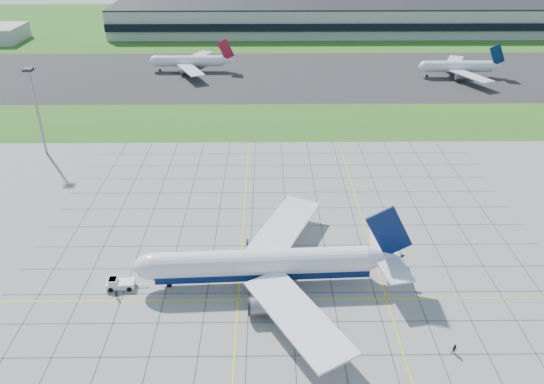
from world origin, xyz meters
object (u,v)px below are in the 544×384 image
object	(u,v)px
airliner	(265,264)
distant_jet_2	(459,66)
distant_jet_1	(190,61)
light_mast	(35,101)
pushback_tug	(119,284)
crew_near	(116,294)
crew_far	(455,349)

from	to	relation	value
airliner	distant_jet_2	distance (m)	161.22
distant_jet_1	distant_jet_2	distance (m)	115.42
light_mast	pushback_tug	world-z (taller)	light_mast
pushback_tug	distant_jet_2	size ratio (longest dim) A/B	0.18
light_mast	crew_near	xyz separation A→B (m)	(37.08, -66.04, -15.24)
pushback_tug	crew_near	bearing A→B (deg)	-89.36
light_mast	pushback_tug	size ratio (longest dim) A/B	3.27
light_mast	airliner	xyz separation A→B (m)	(65.01, -62.06, -11.58)
distant_jet_1	light_mast	bearing A→B (deg)	-110.37
airliner	distant_jet_1	bearing A→B (deg)	99.71
light_mast	pushback_tug	xyz separation A→B (m)	(36.90, -63.02, -15.22)
airliner	light_mast	bearing A→B (deg)	133.61
crew_far	distant_jet_2	size ratio (longest dim) A/B	0.04
airliner	crew_near	xyz separation A→B (m)	(-27.92, -3.98, -3.66)
distant_jet_1	airliner	bearing A→B (deg)	-77.57
crew_near	distant_jet_2	world-z (taller)	distant_jet_2
pushback_tug	distant_jet_2	distance (m)	177.99
crew_near	distant_jet_1	xyz separation A→B (m)	(-4.88, 152.77, 3.55)
crew_far	distant_jet_1	size ratio (longest dim) A/B	0.04
crew_near	distant_jet_2	bearing A→B (deg)	2.73
airliner	crew_near	world-z (taller)	airliner
crew_near	crew_far	size ratio (longest dim) A/B	0.98
light_mast	crew_near	distance (m)	77.26
pushback_tug	distant_jet_1	xyz separation A→B (m)	(-4.71, 149.75, 3.52)
crew_near	distant_jet_2	distance (m)	180.26
crew_far	distant_jet_1	world-z (taller)	distant_jet_1
airliner	crew_far	bearing A→B (deg)	-33.62
crew_far	crew_near	bearing A→B (deg)	176.57
distant_jet_1	pushback_tug	bearing A→B (deg)	-88.20
crew_near	crew_far	world-z (taller)	crew_far
pushback_tug	distant_jet_1	distance (m)	149.86
distant_jet_2	airliner	bearing A→B (deg)	-120.64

